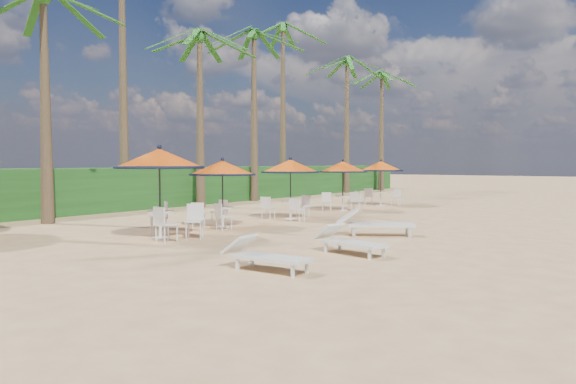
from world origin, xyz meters
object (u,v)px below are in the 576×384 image
at_px(station_1, 221,176).
at_px(lounger_mid, 347,240).
at_px(station_4, 381,170).
at_px(lounger_far, 373,223).
at_px(station_3, 343,173).
at_px(station_2, 290,174).
at_px(lounger_near, 263,254).
at_px(station_0, 162,170).

distance_m(station_1, lounger_mid, 6.31).
bearing_deg(station_4, lounger_mid, -67.22).
bearing_deg(lounger_mid, lounger_far, 119.65).
xyz_separation_m(station_4, lounger_far, (4.66, -10.20, -1.31)).
height_order(station_3, lounger_far, station_3).
relative_size(station_2, lounger_far, 1.02).
xyz_separation_m(station_3, lounger_near, (5.28, -12.39, -1.29)).
distance_m(station_1, station_3, 7.54).
bearing_deg(lounger_mid, station_2, 147.17).
height_order(station_0, station_2, station_0).
bearing_deg(station_0, station_1, 98.43).
relative_size(station_3, station_4, 0.99).
bearing_deg(lounger_near, station_0, 157.51).
height_order(lounger_near, lounger_far, lounger_far).
bearing_deg(lounger_mid, station_0, -160.76).
relative_size(station_1, lounger_near, 1.21).
xyz_separation_m(station_0, lounger_mid, (5.34, 0.59, -1.54)).
xyz_separation_m(station_1, station_2, (0.32, 3.34, 0.03)).
relative_size(station_0, lounger_mid, 1.33).
distance_m(station_0, lounger_near, 5.59).
bearing_deg(station_3, station_0, -88.36).
xyz_separation_m(lounger_near, lounger_far, (-0.59, 5.73, 0.06)).
distance_m(station_2, station_3, 4.21).
height_order(station_0, lounger_far, station_0).
bearing_deg(station_1, lounger_near, -41.90).
distance_m(station_1, lounger_near, 7.37).
height_order(lounger_mid, lounger_far, lounger_far).
height_order(station_2, lounger_far, station_2).
xyz_separation_m(station_2, lounger_mid, (5.43, -5.58, -1.33)).
relative_size(lounger_near, lounger_far, 0.83).
bearing_deg(station_1, station_0, -81.57).
relative_size(station_3, lounger_near, 1.21).
distance_m(lounger_mid, lounger_far, 3.26).
distance_m(station_0, lounger_far, 5.94).
bearing_deg(station_4, station_1, -90.83).
xyz_separation_m(station_0, station_3, (-0.30, 10.37, -0.25)).
distance_m(station_3, lounger_far, 8.24).
bearing_deg(station_2, station_3, 92.72).
xyz_separation_m(station_0, lounger_far, (4.40, 3.72, -1.48)).
bearing_deg(lounger_near, station_2, 121.38).
bearing_deg(station_3, station_4, 89.38).
bearing_deg(station_2, lounger_far, -28.63).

